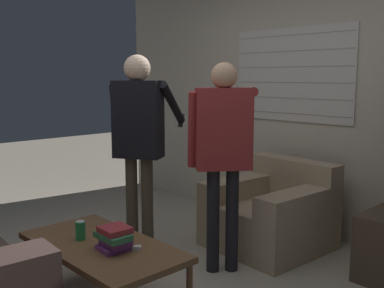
{
  "coord_description": "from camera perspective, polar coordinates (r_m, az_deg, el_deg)",
  "views": [
    {
      "loc": [
        2.46,
        -1.77,
        1.51
      ],
      "look_at": [
        -0.01,
        0.58,
        1.0
      ],
      "focal_mm": 42.0,
      "sensor_mm": 36.0,
      "label": 1
    }
  ],
  "objects": [
    {
      "name": "wall_back",
      "position": [
        4.53,
        13.48,
        5.39
      ],
      "size": [
        5.2,
        0.08,
        2.55
      ],
      "color": "beige",
      "rests_on": "ground_plane"
    },
    {
      "name": "armchair_beige",
      "position": [
        4.14,
        10.1,
        -8.63
      ],
      "size": [
        0.96,
        0.96,
        0.76
      ],
      "rotation": [
        0.0,
        0.0,
        3.08
      ],
      "color": "tan",
      "rests_on": "ground_plane"
    },
    {
      "name": "coffee_table",
      "position": [
        3.07,
        -11.34,
        -12.96
      ],
      "size": [
        1.18,
        0.61,
        0.43
      ],
      "color": "brown",
      "rests_on": "ground_plane"
    },
    {
      "name": "person_left_standing",
      "position": [
        3.75,
        -6.76,
        1.69
      ],
      "size": [
        0.51,
        0.78,
        1.69
      ],
      "rotation": [
        0.0,
        0.0,
        0.54
      ],
      "color": "#4C4233",
      "rests_on": "ground_plane"
    },
    {
      "name": "person_right_standing",
      "position": [
        3.41,
        3.97,
        0.33
      ],
      "size": [
        0.55,
        0.8,
        1.62
      ],
      "rotation": [
        0.0,
        0.0,
        0.91
      ],
      "color": "black",
      "rests_on": "ground_plane"
    },
    {
      "name": "book_stack",
      "position": [
        2.92,
        -9.83,
        -11.71
      ],
      "size": [
        0.24,
        0.2,
        0.15
      ],
      "color": "#75387F",
      "rests_on": "coffee_table"
    },
    {
      "name": "soda_can",
      "position": [
        3.14,
        -13.98,
        -10.59
      ],
      "size": [
        0.07,
        0.07,
        0.13
      ],
      "color": "#238E47",
      "rests_on": "coffee_table"
    },
    {
      "name": "spare_remote",
      "position": [
        2.92,
        -7.77,
        -12.94
      ],
      "size": [
        0.11,
        0.12,
        0.02
      ],
      "rotation": [
        0.0,
        0.0,
        -0.71
      ],
      "color": "white",
      "rests_on": "coffee_table"
    }
  ]
}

